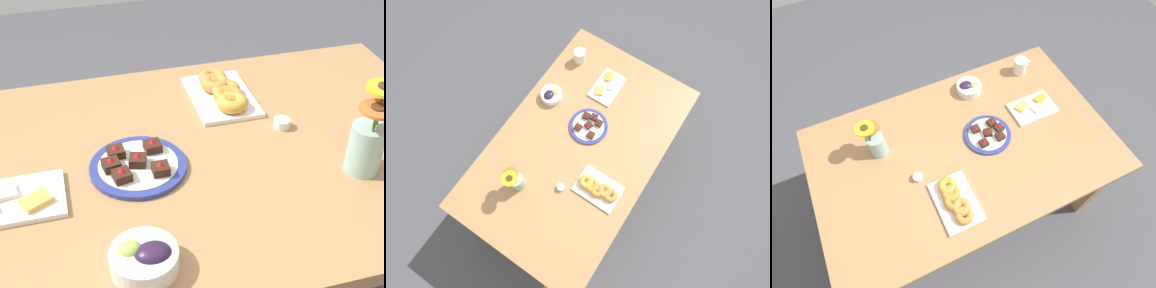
# 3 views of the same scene
# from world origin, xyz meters

# --- Properties ---
(ground_plane) EXTENTS (6.00, 6.00, 0.00)m
(ground_plane) POSITION_xyz_m (0.00, 0.00, 0.00)
(ground_plane) COLOR #4C4C51
(dining_table) EXTENTS (1.60, 1.00, 0.74)m
(dining_table) POSITION_xyz_m (0.00, 0.00, 0.65)
(dining_table) COLOR #A87A4C
(dining_table) RESTS_ON ground_plane
(coffee_mug) EXTENTS (0.12, 0.08, 0.10)m
(coffee_mug) POSITION_xyz_m (0.56, 0.36, 0.79)
(coffee_mug) COLOR white
(coffee_mug) RESTS_ON dining_table
(grape_bowl) EXTENTS (0.15, 0.15, 0.07)m
(grape_bowl) POSITION_xyz_m (0.20, 0.35, 0.77)
(grape_bowl) COLOR white
(grape_bowl) RESTS_ON dining_table
(cheese_platter) EXTENTS (0.26, 0.17, 0.03)m
(cheese_platter) POSITION_xyz_m (0.48, 0.07, 0.75)
(cheese_platter) COLOR white
(cheese_platter) RESTS_ON dining_table
(croissant_platter) EXTENTS (0.19, 0.29, 0.05)m
(croissant_platter) POSITION_xyz_m (-0.17, -0.26, 0.76)
(croissant_platter) COLOR white
(croissant_platter) RESTS_ON dining_table
(jam_cup_honey) EXTENTS (0.05, 0.05, 0.03)m
(jam_cup_honey) POSITION_xyz_m (-0.29, -0.06, 0.76)
(jam_cup_honey) COLOR white
(jam_cup_honey) RESTS_ON dining_table
(dessert_plate) EXTENTS (0.26, 0.26, 0.05)m
(dessert_plate) POSITION_xyz_m (0.15, 0.02, 0.75)
(dessert_plate) COLOR navy
(dessert_plate) RESTS_ON dining_table
(flower_vase) EXTENTS (0.11, 0.12, 0.25)m
(flower_vase) POSITION_xyz_m (-0.42, 0.17, 0.83)
(flower_vase) COLOR #99C1B7
(flower_vase) RESTS_ON dining_table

